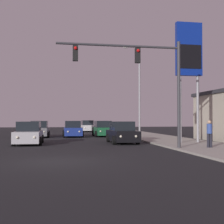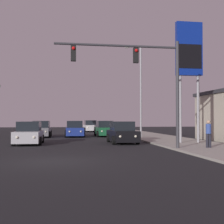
# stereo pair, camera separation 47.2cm
# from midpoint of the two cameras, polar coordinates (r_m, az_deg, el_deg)

# --- Properties ---
(ground_plane) EXTENTS (120.00, 120.00, 0.00)m
(ground_plane) POSITION_cam_midpoint_polar(r_m,az_deg,el_deg) (14.10, -11.01, -8.86)
(ground_plane) COLOR black
(sidewalk_right) EXTENTS (5.00, 60.00, 0.12)m
(sidewalk_right) POSITION_cam_midpoint_polar(r_m,az_deg,el_deg) (25.78, 11.10, -5.29)
(sidewalk_right) COLOR #9E998E
(sidewalk_right) RESTS_ON ground
(car_grey) EXTENTS (2.04, 4.34, 1.68)m
(car_grey) POSITION_cam_midpoint_polar(r_m,az_deg,el_deg) (33.23, -13.52, -3.17)
(car_grey) COLOR slate
(car_grey) RESTS_ON ground
(car_black) EXTENTS (2.04, 4.33, 1.68)m
(car_black) POSITION_cam_midpoint_polar(r_m,az_deg,el_deg) (24.30, 1.32, -3.90)
(car_black) COLOR black
(car_black) RESTS_ON ground
(car_white) EXTENTS (2.04, 4.34, 1.68)m
(car_white) POSITION_cam_midpoint_polar(r_m,az_deg,el_deg) (47.16, -4.80, -2.65)
(car_white) COLOR silver
(car_white) RESTS_ON ground
(car_silver) EXTENTS (2.04, 4.33, 1.68)m
(car_silver) POSITION_cam_midpoint_polar(r_m,az_deg,el_deg) (23.94, -15.53, -3.89)
(car_silver) COLOR #B7B7BC
(car_silver) RESTS_ON ground
(car_green) EXTENTS (2.04, 4.34, 1.68)m
(car_green) POSITION_cam_midpoint_polar(r_m,az_deg,el_deg) (33.85, -2.08, -3.17)
(car_green) COLOR #195933
(car_green) RESTS_ON ground
(car_blue) EXTENTS (2.04, 4.32, 1.68)m
(car_blue) POSITION_cam_midpoint_polar(r_m,az_deg,el_deg) (33.17, -7.60, -3.20)
(car_blue) COLOR navy
(car_blue) RESTS_ON ground
(traffic_light_mast) EXTENTS (7.52, 0.36, 6.50)m
(traffic_light_mast) POSITION_cam_midpoint_polar(r_m,az_deg,el_deg) (18.94, 5.30, 7.44)
(traffic_light_mast) COLOR #38383D
(traffic_light_mast) RESTS_ON sidewalk_right
(street_lamp) EXTENTS (1.74, 0.24, 9.00)m
(street_lamp) POSITION_cam_midpoint_polar(r_m,az_deg,el_deg) (30.89, 4.37, 4.74)
(street_lamp) COLOR #99999E
(street_lamp) RESTS_ON sidewalk_right
(gas_station_sign) EXTENTS (2.00, 0.42, 9.00)m
(gas_station_sign) POSITION_cam_midpoint_polar(r_m,az_deg,el_deg) (24.40, 13.32, 9.97)
(gas_station_sign) COLOR #99999E
(gas_station_sign) RESTS_ON sidewalk_right
(pedestrian_on_sidewalk) EXTENTS (0.34, 0.32, 1.67)m
(pedestrian_on_sidewalk) POSITION_cam_midpoint_polar(r_m,az_deg,el_deg) (20.01, 16.75, -3.62)
(pedestrian_on_sidewalk) COLOR #23232D
(pedestrian_on_sidewalk) RESTS_ON sidewalk_right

